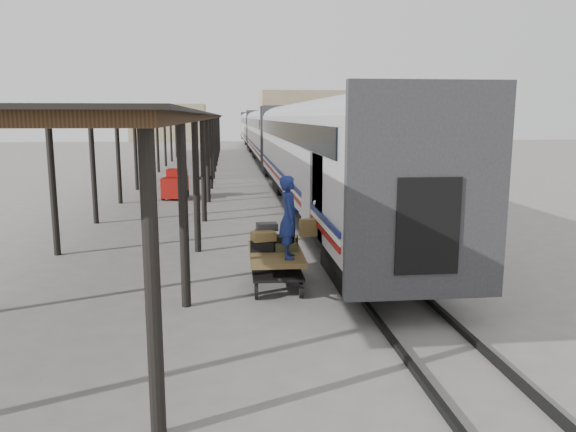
# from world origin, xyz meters

# --- Properties ---
(ground) EXTENTS (160.00, 160.00, 0.00)m
(ground) POSITION_xyz_m (0.00, 0.00, 0.00)
(ground) COLOR slate
(ground) RESTS_ON ground
(train) EXTENTS (3.45, 76.01, 4.01)m
(train) POSITION_xyz_m (3.19, 33.79, 2.69)
(train) COLOR silver
(train) RESTS_ON ground
(canopy) EXTENTS (4.90, 64.30, 4.15)m
(canopy) POSITION_xyz_m (-3.40, 24.00, 4.00)
(canopy) COLOR #422B19
(canopy) RESTS_ON ground
(rails) EXTENTS (1.54, 150.00, 0.12)m
(rails) POSITION_xyz_m (3.20, 34.00, 0.06)
(rails) COLOR black
(rails) RESTS_ON ground
(building_far) EXTENTS (18.00, 10.00, 8.00)m
(building_far) POSITION_xyz_m (14.00, 78.00, 4.00)
(building_far) COLOR tan
(building_far) RESTS_ON ground
(building_left) EXTENTS (12.00, 8.00, 6.00)m
(building_left) POSITION_xyz_m (-10.00, 82.00, 3.00)
(building_left) COLOR tan
(building_left) RESTS_ON ground
(baggage_cart) EXTENTS (1.29, 2.42, 0.86)m
(baggage_cart) POSITION_xyz_m (0.69, -0.75, 0.65)
(baggage_cart) COLOR brown
(baggage_cart) RESTS_ON ground
(suitcase_stack) EXTENTS (1.25, 1.12, 0.60)m
(suitcase_stack) POSITION_xyz_m (0.61, -0.41, 1.07)
(suitcase_stack) COLOR #3E3F41
(suitcase_stack) RESTS_ON baggage_cart
(luggage_tug) EXTENTS (1.27, 1.78, 1.44)m
(luggage_tug) POSITION_xyz_m (-3.01, 14.28, 0.66)
(luggage_tug) COLOR maroon
(luggage_tug) RESTS_ON ground
(porter) EXTENTS (0.49, 0.71, 1.87)m
(porter) POSITION_xyz_m (0.94, -1.40, 1.80)
(porter) COLOR navy
(porter) RESTS_ON baggage_cart
(pedestrian) EXTENTS (0.93, 0.49, 1.51)m
(pedestrian) POSITION_xyz_m (-1.52, 14.44, 0.76)
(pedestrian) COLOR black
(pedestrian) RESTS_ON ground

